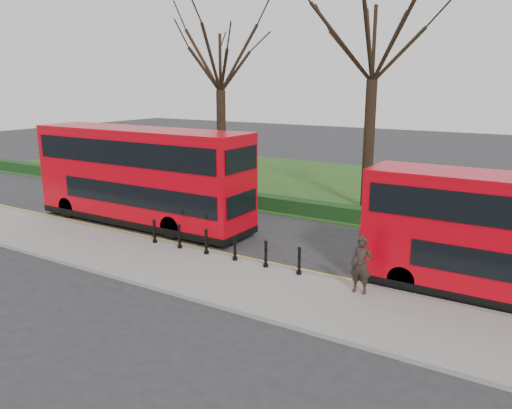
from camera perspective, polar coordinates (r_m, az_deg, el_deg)
The scene contains 12 objects.
ground at distance 21.29m, azimuth -1.95°, elevation -5.33°, with size 120.00×120.00×0.00m, color #28282B.
pavement at distance 19.00m, azimuth -7.01°, elevation -7.59°, with size 60.00×4.00×0.15m, color gray.
kerb at distance 20.49m, azimuth -3.51°, elevation -5.90°, with size 60.00×0.25×0.16m, color slate.
grass_verge at distance 34.35m, azimuth 12.04°, elevation 1.81°, with size 60.00×18.00×0.06m, color #264617.
hedge at distance 26.86m, azimuth 6.10°, elevation -0.45°, with size 60.00×0.90×0.80m, color black.
yellow_line_outer at distance 20.74m, azimuth -3.03°, elevation -5.84°, with size 60.00×0.10×0.01m, color yellow.
yellow_line_inner at distance 20.90m, azimuth -2.71°, elevation -5.69°, with size 60.00×0.10×0.01m, color yellow.
tree_left at distance 32.94m, azimuth -4.13°, elevation 16.57°, with size 7.57×7.57×11.82m.
tree_mid at distance 28.37m, azimuth 13.39°, elevation 18.38°, with size 8.28×8.28×12.94m.
bollard_row at distance 20.03m, azimuth -4.10°, elevation -4.64°, with size 7.20×0.15×1.00m.
bus_lead at distance 25.45m, azimuth -13.06°, elevation 3.11°, with size 12.02×2.76×4.79m.
pedestrian at distance 16.89m, azimuth 11.92°, elevation -6.76°, with size 0.71×0.47×1.95m, color black.
Camera 1 is at (11.18, -16.73, 6.96)m, focal length 35.00 mm.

